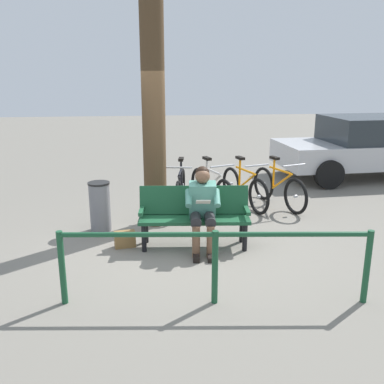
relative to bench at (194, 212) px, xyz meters
name	(u,v)px	position (x,y,z in m)	size (l,w,h in m)	color
ground_plane	(185,247)	(0.14, 0.08, -0.51)	(40.00, 40.00, 0.00)	slate
bench	(194,212)	(0.00, 0.00, 0.00)	(1.64, 0.62, 0.87)	#194C2D
person_reading	(203,205)	(-0.10, 0.17, 0.16)	(0.52, 0.79, 1.20)	#4C8C7A
handbag	(125,239)	(1.02, -0.01, -0.39)	(0.30, 0.14, 0.24)	olive
tree_trunk	(154,119)	(0.54, -1.00, 1.26)	(0.37, 0.37, 3.53)	#4C3823
litter_bin	(100,207)	(1.43, -0.75, -0.10)	(0.35, 0.35, 0.80)	slate
bicycle_orange	(279,188)	(-1.81, -1.70, -0.15)	(0.66, 1.61, 0.94)	black
bicycle_green	(244,188)	(-1.16, -1.76, -0.15)	(0.64, 1.62, 0.94)	black
bicycle_purple	(211,189)	(-0.53, -1.79, -0.15)	(0.67, 1.61, 0.94)	black
bicycle_black	(180,190)	(0.05, -1.76, -0.15)	(0.48, 1.67, 0.94)	black
railing_fence	(215,253)	(-0.03, 1.70, 0.09)	(3.38, 0.41, 0.85)	#194C2D
parked_car	(368,145)	(-4.69, -3.83, 0.27)	(4.30, 2.22, 1.47)	silver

